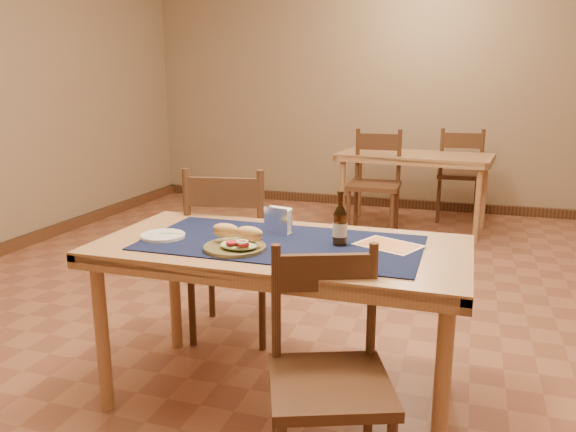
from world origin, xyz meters
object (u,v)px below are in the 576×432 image
(sandwich_plate, at_px, (236,243))
(chair_main_far, at_px, (232,250))
(beer_bottle, at_px, (340,225))
(chair_main_near, at_px, (328,373))
(main_table, at_px, (281,261))
(back_table, at_px, (415,162))
(napkin_holder, at_px, (278,221))

(sandwich_plate, bearing_deg, chair_main_far, 115.25)
(beer_bottle, bearing_deg, chair_main_near, -80.36)
(sandwich_plate, bearing_deg, main_table, 49.42)
(back_table, xyz_separation_m, sandwich_plate, (-0.39, -3.52, 0.12))
(main_table, xyz_separation_m, beer_bottle, (0.25, 0.04, 0.17))
(napkin_holder, bearing_deg, main_table, -66.68)
(main_table, height_order, beer_bottle, beer_bottle)
(chair_main_far, bearing_deg, chair_main_near, -52.21)
(back_table, height_order, chair_main_near, chair_main_near)
(chair_main_near, relative_size, sandwich_plate, 3.34)
(back_table, xyz_separation_m, napkin_holder, (-0.31, -3.21, 0.14))
(chair_main_far, bearing_deg, napkin_holder, -44.25)
(sandwich_plate, relative_size, beer_bottle, 1.13)
(back_table, height_order, napkin_holder, napkin_holder)
(chair_main_near, distance_m, sandwich_plate, 0.68)
(chair_main_near, bearing_deg, beer_bottle, 99.64)
(sandwich_plate, height_order, napkin_holder, napkin_holder)
(main_table, xyz_separation_m, napkin_holder, (-0.06, 0.14, 0.14))
(main_table, distance_m, sandwich_plate, 0.24)
(napkin_holder, bearing_deg, sandwich_plate, -104.12)
(back_table, height_order, chair_main_far, chair_main_far)
(back_table, bearing_deg, chair_main_far, -104.41)
(back_table, bearing_deg, beer_bottle, -89.94)
(main_table, distance_m, napkin_holder, 0.21)
(main_table, height_order, back_table, same)
(chair_main_far, relative_size, beer_bottle, 4.29)
(sandwich_plate, height_order, beer_bottle, beer_bottle)
(back_table, relative_size, chair_main_far, 1.52)
(chair_main_near, distance_m, napkin_holder, 0.85)
(chair_main_near, relative_size, napkin_holder, 6.09)
(chair_main_far, distance_m, sandwich_plate, 0.83)
(main_table, bearing_deg, sandwich_plate, -130.58)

